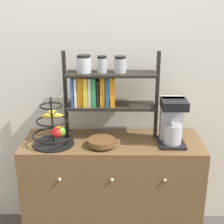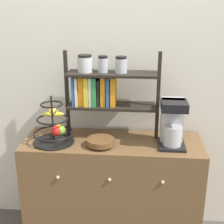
# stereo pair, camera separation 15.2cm
# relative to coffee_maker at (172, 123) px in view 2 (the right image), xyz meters

# --- Properties ---
(wall_back) EXTENTS (7.00, 0.05, 2.60)m
(wall_back) POSITION_rel_coffee_maker_xyz_m (-0.41, 0.29, 0.33)
(wall_back) COLOR silver
(wall_back) RESTS_ON ground_plane
(sideboard) EXTENTS (1.27, 0.46, 0.81)m
(sideboard) POSITION_rel_coffee_maker_xyz_m (-0.41, 0.02, -0.57)
(sideboard) COLOR brown
(sideboard) RESTS_ON ground_plane
(coffee_maker) EXTENTS (0.18, 0.21, 0.32)m
(coffee_maker) POSITION_rel_coffee_maker_xyz_m (0.00, 0.00, 0.00)
(coffee_maker) COLOR black
(coffee_maker) RESTS_ON sideboard
(fruit_stand) EXTENTS (0.29, 0.29, 0.34)m
(fruit_stand) POSITION_rel_coffee_maker_xyz_m (-0.81, -0.04, -0.05)
(fruit_stand) COLOR black
(fruit_stand) RESTS_ON sideboard
(wooden_bowl) EXTENTS (0.19, 0.19, 0.05)m
(wooden_bowl) POSITION_rel_coffee_maker_xyz_m (-0.48, -0.07, -0.13)
(wooden_bowl) COLOR brown
(wooden_bowl) RESTS_ON sideboard
(shelf_hutch) EXTENTS (0.67, 0.20, 0.62)m
(shelf_hutch) POSITION_rel_coffee_maker_xyz_m (-0.50, 0.10, 0.22)
(shelf_hutch) COLOR black
(shelf_hutch) RESTS_ON sideboard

